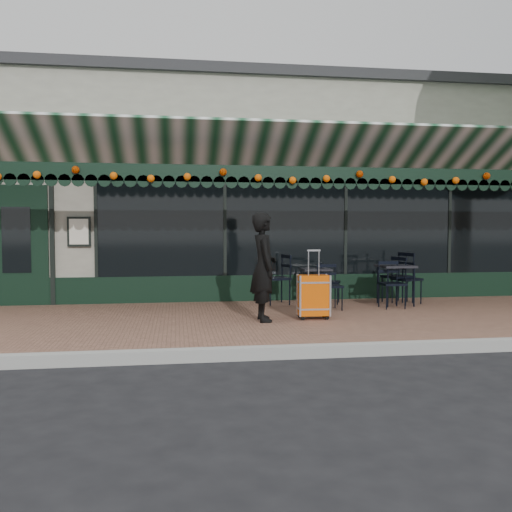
{
  "coord_description": "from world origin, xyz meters",
  "views": [
    {
      "loc": [
        -1.92,
        -6.41,
        1.57
      ],
      "look_at": [
        -0.74,
        1.6,
        1.15
      ],
      "focal_mm": 38.0,
      "sensor_mm": 36.0,
      "label": 1
    }
  ],
  "objects": [
    {
      "name": "ground",
      "position": [
        0.0,
        0.0,
        0.0
      ],
      "size": [
        80.0,
        80.0,
        0.0
      ],
      "primitive_type": "plane",
      "color": "black",
      "rests_on": "ground"
    },
    {
      "name": "sidewalk",
      "position": [
        0.0,
        2.0,
        0.07
      ],
      "size": [
        18.0,
        4.0,
        0.15
      ],
      "primitive_type": "cube",
      "color": "brown",
      "rests_on": "ground"
    },
    {
      "name": "curb",
      "position": [
        0.0,
        -0.08,
        0.07
      ],
      "size": [
        18.0,
        0.16,
        0.15
      ],
      "primitive_type": "cube",
      "color": "#9E9E99",
      "rests_on": "ground"
    },
    {
      "name": "restaurant_building",
      "position": [
        0.0,
        7.84,
        2.27
      ],
      "size": [
        12.0,
        9.6,
        4.5
      ],
      "color": "gray",
      "rests_on": "ground"
    },
    {
      "name": "woman",
      "position": [
        -0.61,
        1.7,
        0.97
      ],
      "size": [
        0.42,
        0.62,
        1.65
      ],
      "primitive_type": "imported",
      "rotation": [
        0.0,
        0.0,
        1.61
      ],
      "color": "black",
      "rests_on": "sidewalk"
    },
    {
      "name": "suitcase",
      "position": [
        0.18,
        1.74,
        0.51
      ],
      "size": [
        0.48,
        0.28,
        1.07
      ],
      "rotation": [
        0.0,
        0.0,
        -0.04
      ],
      "color": "#DA5306",
      "rests_on": "sidewalk"
    },
    {
      "name": "cafe_table_a",
      "position": [
        2.06,
        3.02,
        0.81
      ],
      "size": [
        0.6,
        0.6,
        0.74
      ],
      "color": "black",
      "rests_on": "sidewalk"
    },
    {
      "name": "cafe_table_b",
      "position": [
        0.67,
        3.5,
        0.74
      ],
      "size": [
        0.53,
        0.53,
        0.65
      ],
      "color": "black",
      "rests_on": "sidewalk"
    },
    {
      "name": "chair_a_left",
      "position": [
        2.22,
        3.32,
        0.63
      ],
      "size": [
        0.61,
        0.61,
        0.97
      ],
      "primitive_type": null,
      "rotation": [
        0.0,
        0.0,
        -1.25
      ],
      "color": "black",
      "rests_on": "sidewalk"
    },
    {
      "name": "chair_a_right",
      "position": [
        2.34,
        3.17,
        0.6
      ],
      "size": [
        0.57,
        0.57,
        0.9
      ],
      "primitive_type": null,
      "rotation": [
        0.0,
        0.0,
        1.89
      ],
      "color": "black",
      "rests_on": "sidewalk"
    },
    {
      "name": "chair_a_front",
      "position": [
        1.85,
        2.67,
        0.57
      ],
      "size": [
        0.43,
        0.43,
        0.84
      ],
      "primitive_type": null,
      "rotation": [
        0.0,
        0.0,
        0.02
      ],
      "color": "black",
      "rests_on": "sidewalk"
    },
    {
      "name": "chair_b_left",
      "position": [
        -0.09,
        3.45,
        0.62
      ],
      "size": [
        0.56,
        0.56,
        0.94
      ],
      "primitive_type": null,
      "rotation": [
        0.0,
        0.0,
        -1.37
      ],
      "color": "black",
      "rests_on": "sidewalk"
    },
    {
      "name": "chair_b_right",
      "position": [
        0.92,
        3.4,
        0.54
      ],
      "size": [
        0.51,
        0.51,
        0.79
      ],
      "primitive_type": null,
      "rotation": [
        0.0,
        0.0,
        1.2
      ],
      "color": "black",
      "rests_on": "sidewalk"
    },
    {
      "name": "chair_b_front",
      "position": [
        0.71,
        2.65,
        0.55
      ],
      "size": [
        0.43,
        0.43,
        0.8
      ],
      "primitive_type": null,
      "rotation": [
        0.0,
        0.0,
        0.08
      ],
      "color": "black",
      "rests_on": "sidewalk"
    }
  ]
}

